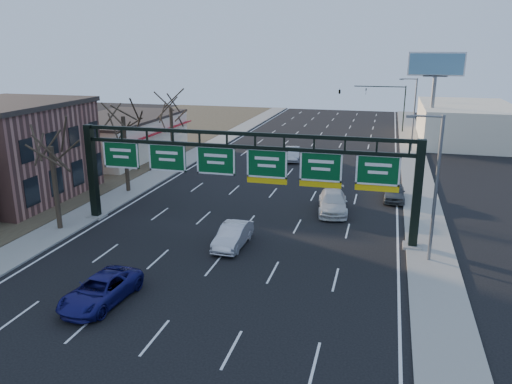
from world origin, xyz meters
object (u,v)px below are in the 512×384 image
(car_white_wagon, at_px, (333,202))
(car_silver_sedan, at_px, (233,236))
(car_blue_suv, at_px, (101,290))
(sign_gantry, at_px, (243,169))

(car_white_wagon, bearing_deg, car_silver_sedan, -129.45)
(car_silver_sedan, height_order, car_white_wagon, car_white_wagon)
(car_blue_suv, xyz_separation_m, car_silver_sedan, (4.32, 8.96, 0.04))
(car_silver_sedan, bearing_deg, sign_gantry, 92.56)
(sign_gantry, relative_size, car_blue_suv, 4.87)
(sign_gantry, height_order, car_silver_sedan, sign_gantry)
(car_silver_sedan, distance_m, car_white_wagon, 10.44)
(sign_gantry, distance_m, car_blue_suv, 13.10)
(car_silver_sedan, bearing_deg, car_blue_suv, -114.49)
(car_blue_suv, relative_size, car_white_wagon, 0.92)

